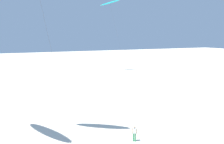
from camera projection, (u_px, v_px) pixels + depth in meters
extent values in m
ellipsoid|color=#19B2B7|center=(110.00, 3.00, 59.53)|extent=(4.60, 5.37, 1.75)
ellipsoid|color=orange|center=(110.00, 3.00, 59.52)|extent=(4.19, 5.05, 1.50)
cylinder|color=#4C4C51|center=(118.00, 38.00, 57.01)|extent=(0.54, 9.35, 18.89)
cylinder|color=#4C4C51|center=(50.00, 46.00, 19.12)|extent=(2.78, 2.66, 18.19)
cylinder|color=#338E56|center=(135.00, 137.00, 20.91)|extent=(0.14, 0.14, 0.82)
cylinder|color=#338E56|center=(133.00, 137.00, 20.92)|extent=(0.14, 0.14, 0.82)
cube|color=white|center=(134.00, 131.00, 20.81)|extent=(0.36, 0.33, 0.52)
cylinder|color=beige|center=(137.00, 131.00, 20.79)|extent=(0.09, 0.09, 0.56)
cylinder|color=beige|center=(132.00, 131.00, 20.83)|extent=(0.09, 0.09, 0.56)
sphere|color=beige|center=(135.00, 127.00, 20.74)|extent=(0.21, 0.21, 0.21)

